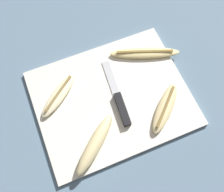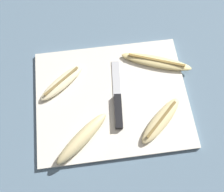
% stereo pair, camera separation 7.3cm
% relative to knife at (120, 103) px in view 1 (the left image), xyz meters
% --- Properties ---
extents(ground_plane, '(4.00, 4.00, 0.00)m').
position_rel_knife_xyz_m(ground_plane, '(-0.01, 0.03, -0.02)').
color(ground_plane, slate).
extents(cutting_board, '(0.42, 0.34, 0.01)m').
position_rel_knife_xyz_m(cutting_board, '(-0.01, 0.03, -0.01)').
color(cutting_board, silver).
rests_on(cutting_board, ground_plane).
extents(knife, '(0.04, 0.21, 0.02)m').
position_rel_knife_xyz_m(knife, '(0.00, 0.00, 0.00)').
color(knife, black).
rests_on(knife, cutting_board).
extents(banana_mellow_near, '(0.14, 0.14, 0.02)m').
position_rel_knife_xyz_m(banana_mellow_near, '(0.11, -0.06, 0.00)').
color(banana_mellow_near, beige).
rests_on(banana_mellow_near, cutting_board).
extents(banana_ripe_center, '(0.16, 0.14, 0.04)m').
position_rel_knife_xyz_m(banana_ripe_center, '(-0.10, -0.08, 0.01)').
color(banana_ripe_center, beige).
rests_on(banana_ripe_center, cutting_board).
extents(banana_golden_short, '(0.21, 0.11, 0.02)m').
position_rel_knife_xyz_m(banana_golden_short, '(0.13, 0.12, 0.00)').
color(banana_golden_short, '#EDD689').
rests_on(banana_golden_short, cutting_board).
extents(banana_pale_long, '(0.14, 0.12, 0.02)m').
position_rel_knife_xyz_m(banana_pale_long, '(-0.15, 0.09, 0.00)').
color(banana_pale_long, beige).
rests_on(banana_pale_long, cutting_board).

